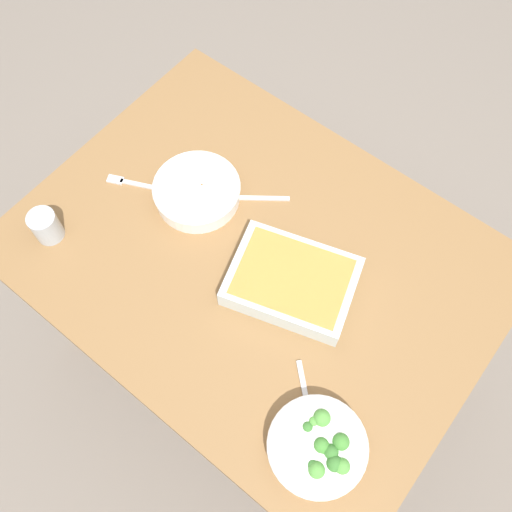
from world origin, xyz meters
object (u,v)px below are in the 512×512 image
object	(u,v)px
stew_bowl	(197,191)
drink_cup	(46,227)
fork_on_table	(134,183)
baking_dish	(292,281)
spoon_by_stew	(248,198)
spoon_by_broccoli	(308,409)
broccoli_bowl	(318,447)

from	to	relation	value
stew_bowl	drink_cup	xyz separation A→B (m)	(0.23, 0.32, 0.01)
stew_bowl	fork_on_table	xyz separation A→B (m)	(0.17, 0.08, -0.03)
stew_bowl	fork_on_table	bearing A→B (deg)	24.88
baking_dish	spoon_by_stew	size ratio (longest dim) A/B	2.33
stew_bowl	spoon_by_broccoli	bearing A→B (deg)	154.40
spoon_by_broccoli	fork_on_table	distance (m)	0.75
drink_cup	baking_dish	bearing A→B (deg)	-154.95
drink_cup	fork_on_table	size ratio (longest dim) A/B	0.51
stew_bowl	baking_dish	world-z (taller)	same
broccoli_bowl	baking_dish	xyz separation A→B (m)	(0.28, -0.27, 0.00)
drink_cup	spoon_by_stew	xyz separation A→B (m)	(-0.33, -0.40, -0.03)
broccoli_bowl	spoon_by_stew	distance (m)	0.66
drink_cup	spoon_by_stew	world-z (taller)	drink_cup
spoon_by_stew	stew_bowl	bearing A→B (deg)	37.03
spoon_by_stew	spoon_by_broccoli	world-z (taller)	same
baking_dish	fork_on_table	world-z (taller)	baking_dish
stew_bowl	drink_cup	world-z (taller)	drink_cup
broccoli_bowl	baking_dish	bearing A→B (deg)	-44.81
broccoli_bowl	spoon_by_stew	world-z (taller)	broccoli_bowl
spoon_by_stew	spoon_by_broccoli	xyz separation A→B (m)	(-0.46, 0.35, 0.00)
baking_dish	stew_bowl	bearing A→B (deg)	-8.48
drink_cup	spoon_by_broccoli	xyz separation A→B (m)	(-0.79, -0.05, -0.03)
drink_cup	spoon_by_broccoli	bearing A→B (deg)	-176.17
spoon_by_stew	fork_on_table	bearing A→B (deg)	30.00
broccoli_bowl	fork_on_table	distance (m)	0.83
stew_bowl	baking_dish	distance (m)	0.36
spoon_by_broccoli	fork_on_table	xyz separation A→B (m)	(0.73, -0.19, -0.00)
drink_cup	spoon_by_broccoli	distance (m)	0.79
broccoli_bowl	baking_dish	distance (m)	0.39
stew_bowl	spoon_by_stew	bearing A→B (deg)	-142.97
baking_dish	spoon_by_broccoli	xyz separation A→B (m)	(-0.21, 0.22, -0.03)
stew_bowl	spoon_by_broccoli	world-z (taller)	stew_bowl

